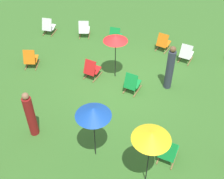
{
  "coord_description": "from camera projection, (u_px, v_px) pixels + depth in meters",
  "views": [
    {
      "loc": [
        -2.39,
        8.51,
        7.18
      ],
      "look_at": [
        0.0,
        1.2,
        0.5
      ],
      "focal_mm": 45.61,
      "sensor_mm": 36.0,
      "label": 1
    }
  ],
  "objects": [
    {
      "name": "ground_plane",
      "position": [
        121.0,
        80.0,
        11.37
      ],
      "size": [
        40.0,
        40.0,
        0.0
      ],
      "primitive_type": "plane",
      "color": "#386B28"
    },
    {
      "name": "deckchair_0",
      "position": [
        163.0,
        42.0,
        12.84
      ],
      "size": [
        0.64,
        0.85,
        0.83
      ],
      "rotation": [
        0.0,
        0.0,
        -0.23
      ],
      "color": "olive",
      "rests_on": "ground"
    },
    {
      "name": "deckchair_1",
      "position": [
        115.0,
        36.0,
        13.27
      ],
      "size": [
        0.49,
        0.77,
        0.83
      ],
      "rotation": [
        0.0,
        0.0,
        0.02
      ],
      "color": "olive",
      "rests_on": "ground"
    },
    {
      "name": "deckchair_5",
      "position": [
        48.0,
        26.0,
        13.95
      ],
      "size": [
        0.54,
        0.8,
        0.83
      ],
      "rotation": [
        0.0,
        0.0,
        0.09
      ],
      "color": "olive",
      "rests_on": "ground"
    },
    {
      "name": "deckchair_7",
      "position": [
        31.0,
        59.0,
        11.86
      ],
      "size": [
        0.67,
        0.86,
        0.83
      ],
      "rotation": [
        0.0,
        0.0,
        0.28
      ],
      "color": "olive",
      "rests_on": "ground"
    },
    {
      "name": "deckchair_9",
      "position": [
        84.0,
        29.0,
        13.75
      ],
      "size": [
        0.67,
        0.86,
        0.83
      ],
      "rotation": [
        0.0,
        0.0,
        0.29
      ],
      "color": "olive",
      "rests_on": "ground"
    },
    {
      "name": "deckchair_10",
      "position": [
        92.0,
        69.0,
        11.31
      ],
      "size": [
        0.6,
        0.83,
        0.83
      ],
      "rotation": [
        0.0,
        0.0,
        -0.17
      ],
      "color": "olive",
      "rests_on": "ground"
    },
    {
      "name": "deckchair_11",
      "position": [
        186.0,
        54.0,
        12.16
      ],
      "size": [
        0.61,
        0.83,
        0.83
      ],
      "rotation": [
        0.0,
        0.0,
        -0.18
      ],
      "color": "olive",
      "rests_on": "ground"
    },
    {
      "name": "deckchair_12",
      "position": [
        168.0,
        151.0,
        8.3
      ],
      "size": [
        0.57,
        0.81,
        0.83
      ],
      "rotation": [
        0.0,
        0.0,
        -0.12
      ],
      "color": "olive",
      "rests_on": "ground"
    },
    {
      "name": "deckchair_13",
      "position": [
        132.0,
        83.0,
        10.66
      ],
      "size": [
        0.59,
        0.83,
        0.83
      ],
      "rotation": [
        0.0,
        0.0,
        -0.16
      ],
      "color": "olive",
      "rests_on": "ground"
    },
    {
      "name": "umbrella_0",
      "position": [
        152.0,
        136.0,
        6.78
      ],
      "size": [
        0.99,
        0.99,
        2.0
      ],
      "color": "black",
      "rests_on": "ground"
    },
    {
      "name": "umbrella_1",
      "position": [
        116.0,
        38.0,
        10.42
      ],
      "size": [
        0.93,
        0.93,
        1.88
      ],
      "color": "black",
      "rests_on": "ground"
    },
    {
      "name": "umbrella_2",
      "position": [
        93.0,
        112.0,
        7.48
      ],
      "size": [
        0.99,
        0.99,
        1.97
      ],
      "color": "black",
      "rests_on": "ground"
    },
    {
      "name": "person_0",
      "position": [
        30.0,
        115.0,
        8.78
      ],
      "size": [
        0.34,
        0.34,
        1.72
      ],
      "rotation": [
        0.0,
        0.0,
        4.92
      ],
      "color": "maroon",
      "rests_on": "ground"
    },
    {
      "name": "person_1",
      "position": [
        170.0,
        69.0,
        10.5
      ],
      "size": [
        0.33,
        0.33,
        1.83
      ],
      "rotation": [
        0.0,
        0.0,
        4.54
      ],
      "color": "#333847",
      "rests_on": "ground"
    }
  ]
}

